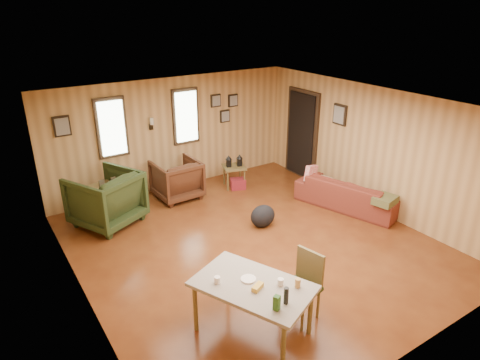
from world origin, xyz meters
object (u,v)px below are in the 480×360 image
object	(u,v)px
sofa	(349,188)
side_table	(234,165)
end_table	(110,194)
recliner_green	(106,196)
recliner_brown	(177,177)
dining_table	(254,289)

from	to	relation	value
sofa	side_table	size ratio (longest dim) A/B	2.73
end_table	recliner_green	bearing A→B (deg)	-116.77
sofa	end_table	bearing A→B (deg)	43.48
recliner_brown	end_table	world-z (taller)	recliner_brown
recliner_brown	dining_table	distance (m)	4.24
end_table	dining_table	xyz separation A→B (m)	(0.45, -4.13, 0.23)
sofa	dining_table	size ratio (longest dim) A/B	1.26
sofa	recliner_brown	xyz separation A→B (m)	(-2.66, 2.27, 0.05)
recliner_brown	side_table	xyz separation A→B (m)	(1.30, -0.18, 0.06)
end_table	dining_table	bearing A→B (deg)	-83.74
recliner_green	end_table	xyz separation A→B (m)	(0.16, 0.32, -0.12)
recliner_green	side_table	bearing A→B (deg)	156.97
sofa	side_table	xyz separation A→B (m)	(-1.36, 2.09, 0.11)
sofa	dining_table	xyz separation A→B (m)	(-3.61, -1.86, 0.25)
recliner_green	side_table	distance (m)	2.87
recliner_brown	side_table	size ratio (longest dim) A/B	1.21
end_table	sofa	bearing A→B (deg)	-29.21
recliner_brown	recliner_green	world-z (taller)	recliner_green
sofa	recliner_green	world-z (taller)	recliner_green
recliner_green	sofa	bearing A→B (deg)	129.34
sofa	recliner_brown	world-z (taller)	recliner_brown
recliner_brown	sofa	bearing A→B (deg)	137.94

